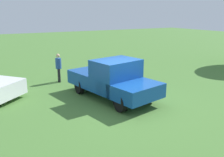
{
  "coord_description": "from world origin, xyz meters",
  "views": [
    {
      "loc": [
        -8.11,
        5.24,
        3.76
      ],
      "look_at": [
        0.96,
        0.1,
        0.9
      ],
      "focal_mm": 38.48,
      "sensor_mm": 36.0,
      "label": 1
    }
  ],
  "objects": [
    {
      "name": "ground_plane",
      "position": [
        0.0,
        0.0,
        0.0
      ],
      "size": [
        80.0,
        80.0,
        0.0
      ],
      "primitive_type": "plane",
      "color": "#477533"
    },
    {
      "name": "pickup_truck",
      "position": [
        0.84,
        0.08,
        0.93
      ],
      "size": [
        4.84,
        2.77,
        1.8
      ],
      "rotation": [
        0.0,
        0.0,
        0.19
      ],
      "color": "black",
      "rests_on": "ground_plane"
    },
    {
      "name": "person_bystander",
      "position": [
        4.67,
        1.42,
        0.89
      ],
      "size": [
        0.38,
        0.38,
        1.59
      ],
      "rotation": [
        0.0,
        0.0,
        1.36
      ],
      "color": "black",
      "rests_on": "ground_plane"
    }
  ]
}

